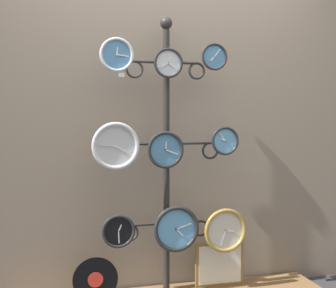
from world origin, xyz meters
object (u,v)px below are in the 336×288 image
(clock_bottom_left, at_px, (118,231))
(clock_middle_left, at_px, (116,146))
(clock_top_left, at_px, (117,55))
(clock_top_center, at_px, (168,63))
(clock_middle_center, at_px, (165,150))
(clock_bottom_center, at_px, (176,229))
(picture_frame, at_px, (220,264))
(clock_middle_right, at_px, (225,141))
(clock_bottom_right, at_px, (225,230))
(vinyl_record, at_px, (95,280))
(display_stand, at_px, (166,184))
(clock_top_right, at_px, (214,57))

(clock_bottom_left, bearing_deg, clock_middle_left, 131.71)
(clock_middle_left, bearing_deg, clock_top_left, -66.40)
(clock_top_center, height_order, clock_middle_center, clock_top_center)
(clock_top_left, xyz_separation_m, clock_bottom_left, (0.00, 0.00, -1.15))
(clock_bottom_center, bearing_deg, clock_top_center, -171.27)
(clock_top_left, relative_size, picture_frame, 0.61)
(clock_middle_right, relative_size, clock_bottom_left, 0.90)
(clock_bottom_right, xyz_separation_m, vinyl_record, (-0.90, 0.03, -0.28))
(display_stand, relative_size, clock_middle_right, 9.76)
(clock_top_left, bearing_deg, display_stand, 17.12)
(clock_middle_left, distance_m, clock_bottom_right, 0.98)
(clock_top_left, relative_size, clock_bottom_left, 0.99)
(clock_middle_center, relative_size, clock_bottom_right, 0.80)
(picture_frame, bearing_deg, clock_top_center, -168.04)
(clock_top_right, bearing_deg, clock_middle_center, -178.50)
(clock_bottom_center, bearing_deg, clock_top_left, -176.58)
(clock_top_center, bearing_deg, clock_middle_left, 179.71)
(clock_top_right, height_order, vinyl_record, clock_top_right)
(clock_middle_right, height_order, clock_bottom_right, clock_middle_right)
(clock_top_center, bearing_deg, clock_middle_center, -158.93)
(display_stand, distance_m, clock_middle_left, 0.47)
(clock_top_right, bearing_deg, display_stand, 163.33)
(clock_middle_center, bearing_deg, vinyl_record, 176.58)
(display_stand, distance_m, clock_bottom_center, 0.32)
(picture_frame, bearing_deg, clock_top_right, -134.16)
(clock_top_center, xyz_separation_m, clock_top_right, (0.33, 0.00, 0.05))
(clock_top_center, relative_size, clock_bottom_center, 0.63)
(clock_bottom_left, bearing_deg, clock_middle_right, 1.46)
(clock_bottom_left, relative_size, clock_bottom_center, 0.70)
(display_stand, distance_m, clock_middle_right, 0.51)
(clock_top_center, bearing_deg, clock_top_right, 0.17)
(clock_top_right, height_order, clock_bottom_left, clock_top_right)
(clock_top_center, height_order, clock_bottom_center, clock_top_center)
(clock_bottom_center, xyz_separation_m, vinyl_record, (-0.55, 0.01, -0.31))
(clock_bottom_right, height_order, picture_frame, clock_bottom_right)
(display_stand, xyz_separation_m, clock_bottom_right, (0.40, -0.11, -0.33))
(clock_middle_right, height_order, clock_bottom_center, clock_middle_right)
(clock_bottom_center, bearing_deg, clock_bottom_right, -3.79)
(clock_middle_right, relative_size, clock_bottom_center, 0.63)
(clock_top_center, height_order, clock_middle_left, clock_top_center)
(display_stand, height_order, clock_middle_left, display_stand)
(clock_top_center, bearing_deg, clock_middle_right, 1.05)
(clock_top_center, distance_m, clock_bottom_left, 1.16)
(clock_bottom_right, bearing_deg, picture_frame, 90.64)
(clock_middle_left, xyz_separation_m, picture_frame, (0.76, 0.08, -0.88))
(clock_bottom_right, bearing_deg, clock_middle_center, 179.21)
(clock_middle_right, distance_m, clock_bottom_left, 0.96)
(clock_top_center, xyz_separation_m, clock_middle_right, (0.41, 0.01, -0.53))
(clock_middle_center, height_order, clock_middle_right, clock_middle_right)
(clock_middle_left, height_order, clock_bottom_right, clock_middle_left)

